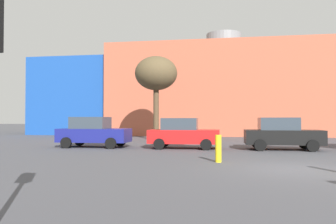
{
  "coord_description": "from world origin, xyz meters",
  "views": [
    {
      "loc": [
        -2.57,
        -11.57,
        1.68
      ],
      "look_at": [
        -5.71,
        8.18,
        2.13
      ],
      "focal_mm": 35.02,
      "sensor_mm": 36.0,
      "label": 1
    }
  ],
  "objects_px": {
    "parked_car_1": "(183,133)",
    "parked_car_0": "(93,132)",
    "bare_tree_0": "(156,74)",
    "bollard_yellow_2": "(218,149)",
    "parked_car_2": "(282,134)"
  },
  "relations": [
    {
      "from": "parked_car_1",
      "to": "parked_car_0",
      "type": "bearing_deg",
      "value": 180.0
    },
    {
      "from": "parked_car_0",
      "to": "parked_car_2",
      "type": "bearing_deg",
      "value": 0.0
    },
    {
      "from": "parked_car_2",
      "to": "bollard_yellow_2",
      "type": "bearing_deg",
      "value": -120.51
    },
    {
      "from": "parked_car_1",
      "to": "bare_tree_0",
      "type": "relative_size",
      "value": 0.6
    },
    {
      "from": "bare_tree_0",
      "to": "parked_car_1",
      "type": "bearing_deg",
      "value": -66.43
    },
    {
      "from": "parked_car_0",
      "to": "bare_tree_0",
      "type": "relative_size",
      "value": 0.63
    },
    {
      "from": "bare_tree_0",
      "to": "bollard_yellow_2",
      "type": "height_order",
      "value": "bare_tree_0"
    },
    {
      "from": "parked_car_1",
      "to": "bollard_yellow_2",
      "type": "height_order",
      "value": "parked_car_1"
    },
    {
      "from": "parked_car_2",
      "to": "bare_tree_0",
      "type": "height_order",
      "value": "bare_tree_0"
    },
    {
      "from": "parked_car_2",
      "to": "parked_car_1",
      "type": "bearing_deg",
      "value": -180.0
    },
    {
      "from": "bare_tree_0",
      "to": "bollard_yellow_2",
      "type": "xyz_separation_m",
      "value": [
        4.94,
        -12.44,
        -4.73
      ]
    },
    {
      "from": "parked_car_0",
      "to": "bare_tree_0",
      "type": "distance_m",
      "value": 8.32
    },
    {
      "from": "parked_car_0",
      "to": "bollard_yellow_2",
      "type": "bearing_deg",
      "value": -37.82
    },
    {
      "from": "parked_car_1",
      "to": "bare_tree_0",
      "type": "xyz_separation_m",
      "value": [
        -2.89,
        6.62,
        4.39
      ]
    },
    {
      "from": "parked_car_1",
      "to": "bollard_yellow_2",
      "type": "relative_size",
      "value": 3.79
    }
  ]
}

